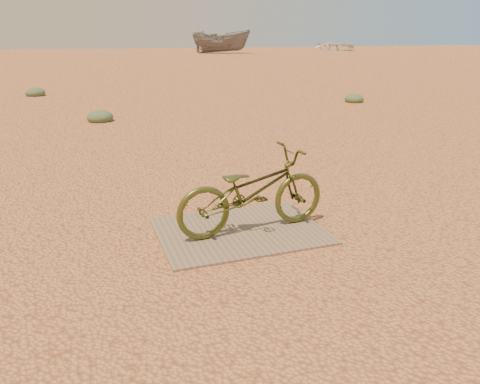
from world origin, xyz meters
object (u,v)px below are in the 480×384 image
object	(u,v)px
plywood_board	(240,231)
bicycle	(252,191)
boat_mid_right	(221,42)
boat_far_right	(338,45)

from	to	relation	value
plywood_board	bicycle	bearing A→B (deg)	-20.97
bicycle	boat_mid_right	world-z (taller)	boat_mid_right
boat_mid_right	plywood_board	bearing A→B (deg)	-171.62
boat_mid_right	boat_far_right	bearing A→B (deg)	-51.52
plywood_board	bicycle	distance (m)	0.45
plywood_board	boat_mid_right	size ratio (longest dim) A/B	0.29
bicycle	boat_mid_right	bearing A→B (deg)	-22.08
boat_mid_right	boat_far_right	xyz separation A→B (m)	(15.16, 3.49, -0.53)
plywood_board	boat_far_right	world-z (taller)	boat_far_right
plywood_board	boat_far_right	bearing A→B (deg)	58.17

